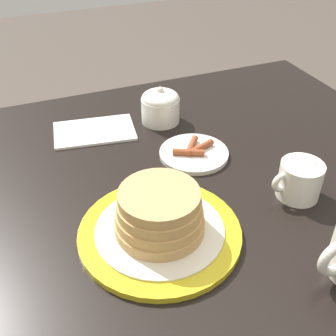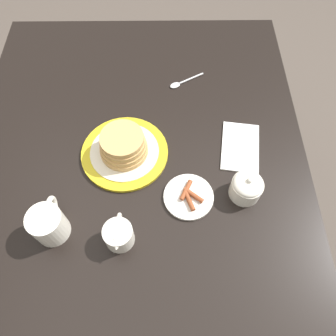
{
  "view_description": "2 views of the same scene",
  "coord_description": "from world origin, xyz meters",
  "px_view_note": "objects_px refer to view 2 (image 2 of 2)",
  "views": [
    {
      "loc": [
        0.18,
        0.52,
        1.24
      ],
      "look_at": [
        -0.07,
        -0.1,
        0.75
      ],
      "focal_mm": 45.0,
      "sensor_mm": 36.0,
      "label": 1
    },
    {
      "loc": [
        -0.56,
        -0.1,
        1.62
      ],
      "look_at": [
        -0.07,
        -0.1,
        0.75
      ],
      "focal_mm": 35.0,
      "sensor_mm": 36.0,
      "label": 2
    }
  ],
  "objects_px": {
    "side_plate_bacon": "(189,196)",
    "coffee_mug": "(49,223)",
    "creamer_pitcher": "(119,235)",
    "pancake_plate": "(124,147)",
    "sugar_bowl": "(247,187)",
    "spoon": "(181,83)",
    "napkin": "(240,147)"
  },
  "relations": [
    {
      "from": "side_plate_bacon",
      "to": "coffee_mug",
      "type": "bearing_deg",
      "value": 104.07
    },
    {
      "from": "coffee_mug",
      "to": "creamer_pitcher",
      "type": "distance_m",
      "value": 0.19
    },
    {
      "from": "pancake_plate",
      "to": "side_plate_bacon",
      "type": "relative_size",
      "value": 1.85
    },
    {
      "from": "creamer_pitcher",
      "to": "sugar_bowl",
      "type": "relative_size",
      "value": 1.24
    },
    {
      "from": "side_plate_bacon",
      "to": "spoon",
      "type": "xyz_separation_m",
      "value": [
        0.46,
        0.01,
        -0.0
      ]
    },
    {
      "from": "pancake_plate",
      "to": "napkin",
      "type": "xyz_separation_m",
      "value": [
        0.02,
        -0.38,
        -0.03
      ]
    },
    {
      "from": "napkin",
      "to": "spoon",
      "type": "xyz_separation_m",
      "value": [
        0.28,
        0.19,
        0.0
      ]
    },
    {
      "from": "creamer_pitcher",
      "to": "spoon",
      "type": "distance_m",
      "value": 0.62
    },
    {
      "from": "pancake_plate",
      "to": "creamer_pitcher",
      "type": "relative_size",
      "value": 2.42
    },
    {
      "from": "pancake_plate",
      "to": "coffee_mug",
      "type": "bearing_deg",
      "value": 144.01
    },
    {
      "from": "creamer_pitcher",
      "to": "napkin",
      "type": "bearing_deg",
      "value": -50.69
    },
    {
      "from": "pancake_plate",
      "to": "side_plate_bacon",
      "type": "distance_m",
      "value": 0.26
    },
    {
      "from": "creamer_pitcher",
      "to": "coffee_mug",
      "type": "bearing_deg",
      "value": 80.88
    },
    {
      "from": "pancake_plate",
      "to": "napkin",
      "type": "bearing_deg",
      "value": -87.46
    },
    {
      "from": "sugar_bowl",
      "to": "napkin",
      "type": "height_order",
      "value": "sugar_bowl"
    },
    {
      "from": "pancake_plate",
      "to": "napkin",
      "type": "height_order",
      "value": "pancake_plate"
    },
    {
      "from": "pancake_plate",
      "to": "sugar_bowl",
      "type": "xyz_separation_m",
      "value": [
        -0.15,
        -0.37,
        0.01
      ]
    },
    {
      "from": "napkin",
      "to": "spoon",
      "type": "height_order",
      "value": "spoon"
    },
    {
      "from": "creamer_pitcher",
      "to": "spoon",
      "type": "relative_size",
      "value": 0.88
    },
    {
      "from": "sugar_bowl",
      "to": "side_plate_bacon",
      "type": "bearing_deg",
      "value": 94.4
    },
    {
      "from": "creamer_pitcher",
      "to": "napkin",
      "type": "xyz_separation_m",
      "value": [
        0.31,
        -0.37,
        -0.03
      ]
    },
    {
      "from": "pancake_plate",
      "to": "side_plate_bacon",
      "type": "bearing_deg",
      "value": -128.89
    },
    {
      "from": "sugar_bowl",
      "to": "creamer_pitcher",
      "type": "bearing_deg",
      "value": 111.07
    },
    {
      "from": "creamer_pitcher",
      "to": "sugar_bowl",
      "type": "bearing_deg",
      "value": -68.93
    },
    {
      "from": "creamer_pitcher",
      "to": "spoon",
      "type": "height_order",
      "value": "creamer_pitcher"
    },
    {
      "from": "side_plate_bacon",
      "to": "spoon",
      "type": "bearing_deg",
      "value": 1.12
    },
    {
      "from": "pancake_plate",
      "to": "creamer_pitcher",
      "type": "height_order",
      "value": "pancake_plate"
    },
    {
      "from": "creamer_pitcher",
      "to": "napkin",
      "type": "distance_m",
      "value": 0.48
    },
    {
      "from": "side_plate_bacon",
      "to": "coffee_mug",
      "type": "relative_size",
      "value": 1.14
    },
    {
      "from": "coffee_mug",
      "to": "pancake_plate",
      "type": "bearing_deg",
      "value": -35.99
    },
    {
      "from": "coffee_mug",
      "to": "sugar_bowl",
      "type": "distance_m",
      "value": 0.57
    },
    {
      "from": "spoon",
      "to": "coffee_mug",
      "type": "bearing_deg",
      "value": 145.87
    }
  ]
}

